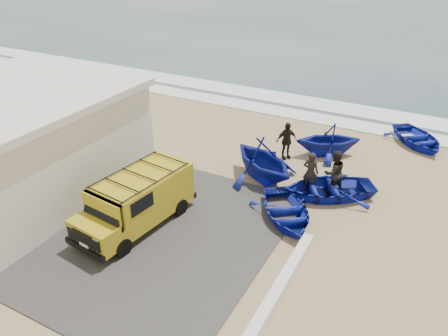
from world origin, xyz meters
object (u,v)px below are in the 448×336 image
at_px(van, 137,199).
at_px(fisherman_back, 286,141).
at_px(boat_near_right, 328,188).
at_px(boat_mid_left, 263,160).
at_px(parapet, 277,295).
at_px(fisherman_front, 311,172).
at_px(boat_far_right, 417,138).
at_px(fisherman_middle, 334,172).
at_px(boat_far_left, 328,140).
at_px(building, 10,143).
at_px(boat_near_left, 286,212).

relative_size(van, fisherman_back, 2.69).
distance_m(boat_near_right, boat_mid_left, 3.10).
distance_m(parapet, fisherman_front, 6.84).
xyz_separation_m(boat_far_right, fisherman_middle, (-2.62, -6.87, 0.61)).
bearing_deg(boat_far_left, boat_near_right, -14.61).
bearing_deg(boat_far_left, fisherman_middle, -11.69).
distance_m(building, fisherman_front, 12.72).
xyz_separation_m(boat_near_left, fisherman_middle, (1.02, 2.84, 0.63)).
relative_size(boat_near_left, boat_far_right, 0.96).
xyz_separation_m(van, boat_near_right, (5.79, 5.40, -0.72)).
relative_size(boat_mid_left, fisherman_front, 2.03).
relative_size(building, boat_near_right, 2.41).
height_order(fisherman_front, fisherman_middle, fisherman_middle).
height_order(boat_near_right, fisherman_middle, fisherman_middle).
bearing_deg(building, fisherman_back, 41.58).
xyz_separation_m(fisherman_front, fisherman_middle, (0.91, 0.35, 0.06)).
bearing_deg(boat_far_right, fisherman_middle, -149.48).
bearing_deg(boat_far_right, boat_mid_left, -167.15).
bearing_deg(fisherman_middle, parapet, 46.46).
bearing_deg(fisherman_back, parapet, -118.07).
height_order(boat_mid_left, fisherman_back, boat_mid_left).
relative_size(parapet, van, 1.19).
bearing_deg(building, parapet, -4.58).
xyz_separation_m(boat_near_right, boat_far_left, (-1.15, 3.84, 0.44)).
bearing_deg(boat_mid_left, parapet, -122.29).
bearing_deg(van, boat_near_left, 38.05).
bearing_deg(van, parapet, -4.79).
bearing_deg(boat_mid_left, boat_far_left, 4.14).
relative_size(parapet, boat_near_right, 1.54).
distance_m(van, fisherman_middle, 8.24).
bearing_deg(fisherman_middle, boat_far_left, -116.38).
bearing_deg(boat_far_left, boat_far_right, 100.26).
distance_m(boat_near_right, fisherman_middle, 0.70).
bearing_deg(van, fisherman_middle, 51.43).
bearing_deg(van, fisherman_back, 76.70).
height_order(van, boat_far_left, van).
height_order(building, parapet, building).
distance_m(boat_far_right, fisherman_back, 7.33).
distance_m(boat_far_left, fisherman_middle, 3.67).
bearing_deg(fisherman_middle, boat_far_right, -156.82).
xyz_separation_m(van, fisherman_back, (2.92, 7.93, -0.18)).
bearing_deg(boat_far_left, boat_mid_left, -57.77).
distance_m(boat_near_right, boat_far_right, 7.73).
bearing_deg(building, fisherman_front, 26.79).
bearing_deg(building, boat_near_left, 16.02).
relative_size(building, fisherman_back, 5.00).
bearing_deg(parapet, boat_near_right, 93.23).
xyz_separation_m(building, fisherman_middle, (12.20, 6.05, -1.18)).
distance_m(parapet, boat_far_right, 14.11).
distance_m(building, boat_far_right, 19.75).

